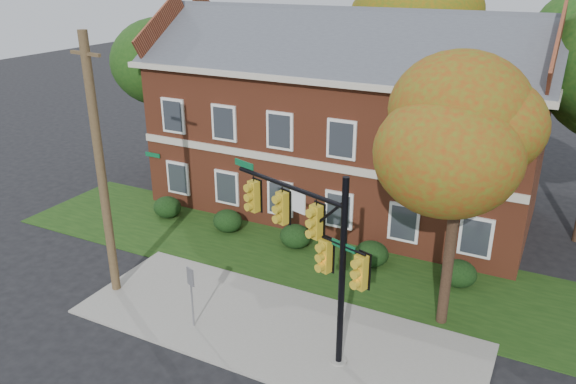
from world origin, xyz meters
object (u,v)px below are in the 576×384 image
at_px(hedge_right, 372,254).
at_px(tree_near_right, 470,140).
at_px(hedge_left, 228,221).
at_px(hedge_center, 295,236).
at_px(tree_left_rear, 166,64).
at_px(utility_pole, 101,170).
at_px(hedge_far_right, 458,273).
at_px(apartment_building, 344,110).
at_px(traffic_signal, 314,242).
at_px(sign_post, 191,288).
at_px(tree_far_rear, 420,16).
at_px(hedge_far_left, 167,207).

relative_size(hedge_right, tree_near_right, 0.16).
relative_size(hedge_left, hedge_right, 1.00).
bearing_deg(hedge_center, tree_left_rear, 156.96).
bearing_deg(hedge_right, utility_pole, -142.10).
bearing_deg(hedge_far_right, hedge_center, 180.00).
height_order(apartment_building, utility_pole, apartment_building).
distance_m(hedge_left, hedge_right, 7.00).
height_order(hedge_far_right, traffic_signal, traffic_signal).
relative_size(hedge_left, tree_near_right, 0.16).
height_order(traffic_signal, sign_post, traffic_signal).
bearing_deg(apartment_building, utility_pole, -111.50).
xyz_separation_m(tree_far_rear, traffic_signal, (2.26, -19.14, -4.98)).
xyz_separation_m(hedge_far_left, tree_near_right, (14.22, -2.83, 6.14)).
bearing_deg(utility_pole, hedge_right, 47.20).
bearing_deg(tree_far_rear, tree_left_rear, -141.03).
relative_size(hedge_right, utility_pole, 0.15).
bearing_deg(hedge_far_right, tree_left_rear, 166.11).
relative_size(hedge_far_left, hedge_right, 1.00).
relative_size(hedge_left, traffic_signal, 0.23).
height_order(hedge_center, hedge_far_right, same).
xyz_separation_m(apartment_building, utility_pole, (-4.53, -11.51, -0.11)).
bearing_deg(hedge_right, hedge_center, 180.00).
distance_m(hedge_far_left, tree_near_right, 15.75).
height_order(hedge_center, tree_far_rear, tree_far_rear).
relative_size(apartment_building, utility_pole, 1.95).
relative_size(hedge_center, tree_left_rear, 0.16).
xyz_separation_m(hedge_far_left, sign_post, (6.52, -6.87, 1.04)).
distance_m(tree_near_right, traffic_signal, 5.59).
relative_size(hedge_left, hedge_center, 1.00).
xyz_separation_m(tree_near_right, tree_left_rear, (-16.95, 6.97, 0.01)).
height_order(hedge_center, utility_pole, utility_pole).
distance_m(hedge_far_right, tree_near_right, 6.77).
bearing_deg(traffic_signal, hedge_center, 139.10).
bearing_deg(apartment_building, tree_left_rear, -173.46).
relative_size(tree_near_right, tree_far_rear, 0.74).
bearing_deg(hedge_far_right, hedge_far_left, 180.00).
bearing_deg(hedge_center, hedge_far_right, 0.00).
distance_m(hedge_center, tree_far_rear, 15.57).
bearing_deg(hedge_center, hedge_far_left, 180.00).
bearing_deg(hedge_center, sign_post, -93.98).
bearing_deg(hedge_center, apartment_building, 90.00).
bearing_deg(hedge_far_right, sign_post, -137.44).
bearing_deg(hedge_center, hedge_right, 0.00).
bearing_deg(tree_near_right, traffic_signal, -138.50).
xyz_separation_m(apartment_building, hedge_far_right, (7.00, -5.25, -4.46)).
bearing_deg(hedge_right, hedge_left, 180.00).
xyz_separation_m(tree_far_rear, sign_post, (-1.82, -19.96, -7.27)).
xyz_separation_m(tree_left_rear, tree_far_rear, (11.07, 8.96, 2.16)).
bearing_deg(tree_far_rear, utility_pole, -106.89).
bearing_deg(sign_post, utility_pole, -170.85).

